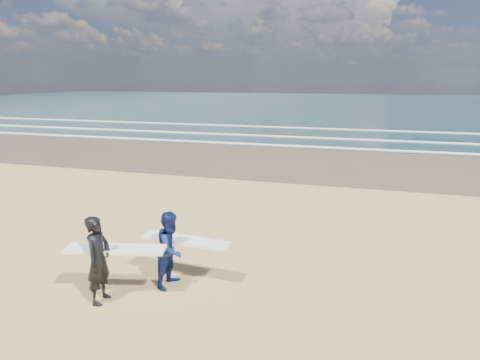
% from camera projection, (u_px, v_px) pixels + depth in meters
% --- Properties ---
extents(ocean, '(220.00, 100.00, 0.02)m').
position_uv_depth(ocean, '(462.00, 107.00, 70.59)').
color(ocean, '#183136').
rests_on(ocean, ground).
extents(surfer_near, '(2.26, 1.24, 1.96)m').
position_uv_depth(surfer_near, '(100.00, 258.00, 9.21)').
color(surfer_near, black).
rests_on(surfer_near, ground).
extents(surfer_far, '(2.24, 1.19, 1.80)m').
position_uv_depth(surfer_far, '(172.00, 248.00, 9.99)').
color(surfer_far, '#0D184A').
rests_on(surfer_far, ground).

